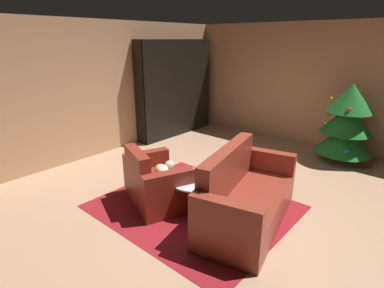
# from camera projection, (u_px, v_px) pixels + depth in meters

# --- Properties ---
(ground_plane) EXTENTS (8.06, 8.06, 0.00)m
(ground_plane) POSITION_uv_depth(u_px,v_px,m) (215.00, 200.00, 4.40)
(ground_plane) COLOR tan
(wall_back) EXTENTS (5.91, 0.06, 2.55)m
(wall_back) POSITION_uv_depth(u_px,v_px,m) (314.00, 85.00, 6.39)
(wall_back) COLOR tan
(wall_back) RESTS_ON ground
(wall_left) EXTENTS (0.06, 6.83, 2.55)m
(wall_left) POSITION_uv_depth(u_px,v_px,m) (94.00, 90.00, 5.80)
(wall_left) COLOR tan
(wall_left) RESTS_ON ground
(area_rug) EXTENTS (2.47, 2.13, 0.01)m
(area_rug) POSITION_uv_depth(u_px,v_px,m) (194.00, 206.00, 4.22)
(area_rug) COLOR maroon
(area_rug) RESTS_ON ground
(bookshelf_unit) EXTENTS (0.33, 2.16, 2.19)m
(bookshelf_unit) POSITION_uv_depth(u_px,v_px,m) (180.00, 90.00, 7.24)
(bookshelf_unit) COLOR black
(bookshelf_unit) RESTS_ON ground
(armchair_red) EXTENTS (1.17, 1.00, 0.82)m
(armchair_red) POSITION_uv_depth(u_px,v_px,m) (155.00, 184.00, 4.24)
(armchair_red) COLOR maroon
(armchair_red) RESTS_ON ground
(couch_red) EXTENTS (1.16, 1.88, 0.94)m
(couch_red) POSITION_uv_depth(u_px,v_px,m) (245.00, 198.00, 3.80)
(couch_red) COLOR maroon
(couch_red) RESTS_ON ground
(coffee_table) EXTENTS (0.63, 0.63, 0.43)m
(coffee_table) POSITION_uv_depth(u_px,v_px,m) (194.00, 184.00, 4.03)
(coffee_table) COLOR black
(coffee_table) RESTS_ON ground
(book_stack_on_table) EXTENTS (0.21, 0.18, 0.13)m
(book_stack_on_table) POSITION_uv_depth(u_px,v_px,m) (196.00, 175.00, 4.03)
(book_stack_on_table) COLOR red
(book_stack_on_table) RESTS_ON coffee_table
(bottle_on_table) EXTENTS (0.06, 0.06, 0.24)m
(bottle_on_table) POSITION_uv_depth(u_px,v_px,m) (208.00, 174.00, 3.98)
(bottle_on_table) COLOR #501C1E
(bottle_on_table) RESTS_ON coffee_table
(decorated_tree) EXTENTS (1.01, 1.01, 1.46)m
(decorated_tree) POSITION_uv_depth(u_px,v_px,m) (347.00, 122.00, 5.57)
(decorated_tree) COLOR brown
(decorated_tree) RESTS_ON ground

